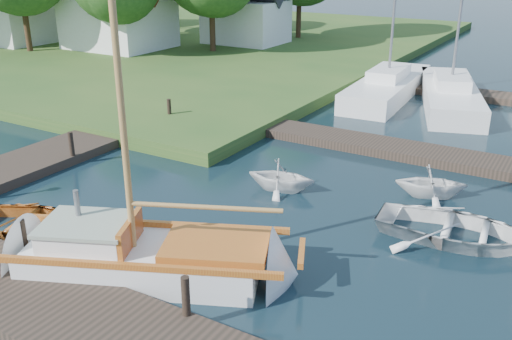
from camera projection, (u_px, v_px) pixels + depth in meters
The scene contains 19 objects.
ground at pixel (256, 211), 15.39m from camera, with size 160.00×160.00×0.00m, color black.
near_dock at pixel (89, 324), 10.54m from camera, with size 18.00×2.20×0.30m, color #2B241C.
left_dock at pixel (96, 139), 20.76m from camera, with size 2.20×18.00×0.30m, color #2B241C.
far_dock at pixel (403, 150), 19.56m from camera, with size 14.00×1.60×0.30m, color #2B241C.
shore at pixel (100, 32), 46.28m from camera, with size 50.00×40.00×0.50m, color #2A4F1E.
mooring_post_1 at pixel (23, 236), 12.58m from camera, with size 0.16×0.16×0.80m, color black.
mooring_post_2 at pixel (186, 296), 10.42m from camera, with size 0.16×0.16×0.80m, color black.
mooring_post_4 at pixel (71, 144), 18.49m from camera, with size 0.16×0.16×0.80m, color black.
mooring_post_5 at pixel (169, 109), 22.48m from camera, with size 0.16×0.16×0.80m, color black.
sailboat at pixel (151, 260), 12.30m from camera, with size 7.32×4.73×9.83m.
dinghy at pixel (28, 218), 14.19m from camera, with size 2.49×3.49×0.72m, color #953816.
tender_b at pixel (281, 173), 16.55m from camera, with size 1.72×2.00×1.05m, color white.
tender_c at pixel (458, 225), 13.74m from camera, with size 2.73×3.82×0.79m, color white.
tender_d at pixel (432, 180), 16.12m from camera, with size 1.71×1.98×1.05m, color white.
marina_boat_0 at pixel (388, 85), 26.95m from camera, with size 2.73×8.61×10.20m.
marina_boat_1 at pixel (450, 93), 25.50m from camera, with size 4.72×8.76×11.04m.
house_a at pixel (118, 9), 36.67m from camera, with size 6.30×5.00×6.29m.
house_b at pixel (11, 8), 38.97m from camera, with size 5.77×4.50×5.79m.
house_c at pixel (246, 11), 38.72m from camera, with size 5.25×4.00×5.28m.
Camera 1 is at (7.16, -11.94, 6.65)m, focal length 40.00 mm.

